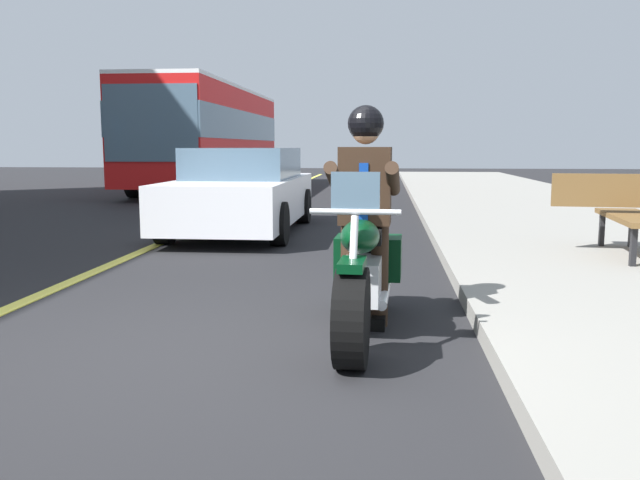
% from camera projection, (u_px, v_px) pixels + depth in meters
% --- Properties ---
extents(ground_plane, '(80.00, 80.00, 0.00)m').
position_uv_depth(ground_plane, '(194.00, 355.00, 4.58)').
color(ground_plane, black).
extents(motorcycle_main, '(2.22, 0.65, 1.26)m').
position_uv_depth(motorcycle_main, '(363.00, 275.00, 5.08)').
color(motorcycle_main, black).
rests_on(motorcycle_main, ground_plane).
extents(rider_main, '(0.64, 0.56, 1.74)m').
position_uv_depth(rider_main, '(365.00, 197.00, 5.19)').
color(rider_main, black).
rests_on(rider_main, ground_plane).
extents(bus_far, '(11.05, 2.70, 3.30)m').
position_uv_depth(bus_far, '(209.00, 133.00, 21.80)').
color(bus_far, red).
rests_on(bus_far, ground_plane).
extents(car_dark, '(4.60, 1.92, 1.40)m').
position_uv_depth(car_dark, '(243.00, 191.00, 11.09)').
color(car_dark, white).
rests_on(car_dark, ground_plane).
extents(bench_sidewalk, '(1.84, 1.80, 0.95)m').
position_uv_depth(bench_sidewalk, '(632.00, 207.00, 7.84)').
color(bench_sidewalk, brown).
rests_on(bench_sidewalk, sidewalk_curb).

